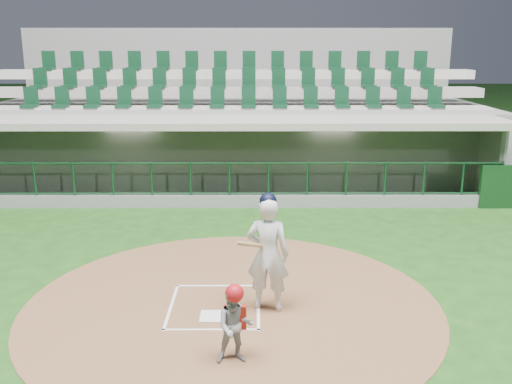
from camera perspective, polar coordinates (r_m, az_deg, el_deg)
ground at (r=10.31m, az=-4.03°, el=-10.65°), size 120.00×120.00×0.00m
dirt_circle at (r=10.11m, az=-2.38°, el=-11.12°), size 7.20×7.20×0.01m
home_plate at (r=9.67m, az=-4.31°, el=-12.29°), size 0.43×0.43×0.02m
batter_box_chalk at (r=10.03m, az=-4.15°, el=-11.29°), size 1.55×1.80×0.01m
dugout_structure at (r=17.50m, az=-1.97°, el=3.16°), size 16.40×3.70×3.00m
seating_deck at (r=20.45m, az=-2.09°, el=6.13°), size 17.00×6.72×5.15m
batter at (r=9.53m, az=1.18°, el=-6.07°), size 0.94×0.94×2.04m
catcher at (r=8.18m, az=-2.13°, el=-13.01°), size 0.57×0.47×1.17m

